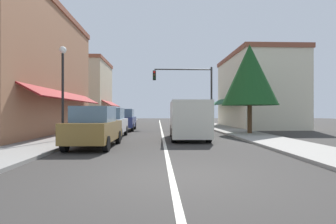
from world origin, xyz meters
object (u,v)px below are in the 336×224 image
object	(u,v)px
parked_car_nearest_left	(94,127)
van_in_lane	(188,119)
parked_car_third_left	(124,120)
street_lamp_left_near	(63,78)
tree_right_near	(250,75)
traffic_signal_mast_arm	(191,86)
parked_car_second_left	(110,123)

from	to	relation	value
parked_car_nearest_left	van_in_lane	size ratio (longest dim) A/B	0.79
parked_car_third_left	street_lamp_left_near	size ratio (longest dim) A/B	0.85
parked_car_nearest_left	tree_right_near	world-z (taller)	tree_right_near
van_in_lane	street_lamp_left_near	bearing A→B (deg)	-166.90
traffic_signal_mast_arm	street_lamp_left_near	world-z (taller)	traffic_signal_mast_arm
parked_car_third_left	tree_right_near	world-z (taller)	tree_right_near
traffic_signal_mast_arm	van_in_lane	bearing A→B (deg)	-98.00
traffic_signal_mast_arm	tree_right_near	distance (m)	8.15
parked_car_nearest_left	parked_car_second_left	size ratio (longest dim) A/B	1.01
van_in_lane	street_lamp_left_near	size ratio (longest dim) A/B	1.08
van_in_lane	tree_right_near	size ratio (longest dim) A/B	0.86
parked_car_second_left	tree_right_near	size ratio (longest dim) A/B	0.68
parked_car_third_left	tree_right_near	distance (m)	10.49
van_in_lane	tree_right_near	xyz separation A→B (m)	(4.41, 2.65, 2.86)
parked_car_nearest_left	parked_car_third_left	size ratio (longest dim) A/B	1.00
parked_car_second_left	traffic_signal_mast_arm	size ratio (longest dim) A/B	0.71
parked_car_third_left	traffic_signal_mast_arm	size ratio (longest dim) A/B	0.71
parked_car_nearest_left	van_in_lane	xyz separation A→B (m)	(4.46, 3.35, 0.27)
parked_car_third_left	parked_car_nearest_left	bearing A→B (deg)	-90.34
street_lamp_left_near	parked_car_nearest_left	bearing A→B (deg)	-44.37
traffic_signal_mast_arm	street_lamp_left_near	distance (m)	14.07
parked_car_second_left	traffic_signal_mast_arm	xyz separation A→B (m)	(6.06, 8.98, 3.13)
traffic_signal_mast_arm	street_lamp_left_near	bearing A→B (deg)	-124.45
parked_car_third_left	van_in_lane	size ratio (longest dim) A/B	0.79
street_lamp_left_near	tree_right_near	distance (m)	11.65
parked_car_second_left	tree_right_near	xyz separation A→B (m)	(9.03, 1.39, 3.13)
parked_car_nearest_left	van_in_lane	bearing A→B (deg)	38.07
street_lamp_left_near	tree_right_near	xyz separation A→B (m)	(10.92, 3.99, 0.76)
parked_car_second_left	parked_car_third_left	world-z (taller)	same
parked_car_third_left	van_in_lane	bearing A→B (deg)	-58.53
parked_car_third_left	tree_right_near	size ratio (longest dim) A/B	0.68
van_in_lane	traffic_signal_mast_arm	world-z (taller)	traffic_signal_mast_arm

